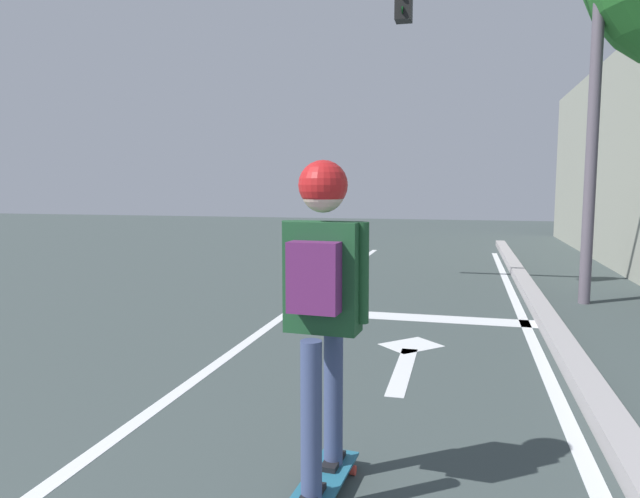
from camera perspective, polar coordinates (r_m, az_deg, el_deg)
lane_line_center at (r=5.59m, az=-10.44°, el=-11.32°), size 0.12×20.00×0.01m
lane_line_curbside at (r=5.18m, az=22.38°, el=-13.15°), size 0.12×20.00×0.01m
stop_bar at (r=7.51m, az=8.74°, el=-6.70°), size 3.16×0.40×0.01m
lane_arrow_stem at (r=5.43m, az=8.25°, el=-11.81°), size 0.16×1.40×0.01m
lane_arrow_head at (r=6.24m, az=9.06°, el=-9.41°), size 0.71×0.71×0.01m
curb_strip at (r=5.20m, az=25.20°, el=-12.42°), size 0.24×24.00×0.14m
skateboard at (r=3.39m, az=0.29°, el=-22.16°), size 0.28×0.77×0.09m
skater at (r=3.01m, az=0.22°, el=-3.10°), size 0.48×0.64×1.74m
traffic_signal_mast at (r=8.99m, az=17.37°, el=17.87°), size 5.38×0.34×4.98m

